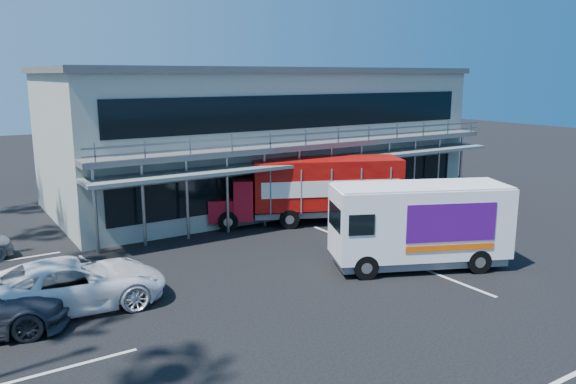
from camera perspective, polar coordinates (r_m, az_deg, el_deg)
ground at (r=19.09m, az=11.91°, el=-9.74°), size 120.00×120.00×0.00m
building at (r=31.76m, az=-3.02°, el=5.89°), size 22.40×12.00×7.30m
red_truck at (r=26.59m, az=2.57°, el=0.41°), size 9.17×5.58×3.07m
white_van at (r=20.93m, az=13.19°, el=-3.17°), size 6.64×4.56×3.08m
parked_car_c at (r=18.27m, az=-21.06°, el=-8.73°), size 5.71×2.98×1.54m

